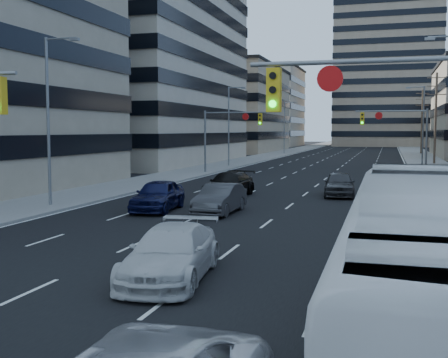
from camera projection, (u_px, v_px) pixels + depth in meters
road_surface at (358, 148)px, 132.35m from camera, size 18.00×300.00×0.02m
sidewalk_left at (310, 147)px, 135.58m from camera, size 5.00×300.00×0.15m
sidewalk_right at (410, 148)px, 129.11m from camera, size 5.00×300.00×0.15m
office_left_mid at (116, 53)px, 71.84m from camera, size 26.00×34.00×28.00m
office_left_far at (225, 110)px, 109.74m from camera, size 20.00×30.00×16.00m
apartment_tower at (388, 35)px, 147.26m from camera, size 26.00×26.00×58.00m
bg_block_left at (253, 108)px, 148.92m from camera, size 24.00×24.00×20.00m
signal_near_right at (413, 122)px, 13.29m from camera, size 6.59×0.33×6.00m
signal_far_left at (228, 128)px, 52.91m from camera, size 6.09×0.33×6.00m
signal_far_right at (399, 128)px, 48.58m from camera, size 6.09×0.33×6.00m
utility_pole_midblock at (436, 117)px, 67.26m from camera, size 2.20×0.28×11.00m
utility_pole_distant at (422, 121)px, 95.93m from camera, size 2.20×0.28×11.00m
streetlight_left_near at (51, 113)px, 29.70m from camera, size 2.03×0.22×9.00m
streetlight_left_mid at (230, 122)px, 63.15m from camera, size 2.03×0.22×9.00m
streetlight_left_far at (285, 125)px, 96.60m from camera, size 2.03×0.22×9.00m
streetlight_right_far at (422, 122)px, 62.11m from camera, size 2.03×0.22×9.00m
white_van at (171, 253)px, 15.54m from camera, size 2.63×5.28×1.47m
transit_bus at (441, 282)px, 9.04m from camera, size 2.97×12.28×3.41m
sedan_blue at (158, 195)px, 28.79m from camera, size 2.34×4.89×1.61m
sedan_grey_center at (220, 199)px, 27.84m from camera, size 1.66×4.55×1.49m
sedan_black_far at (229, 185)px, 34.88m from camera, size 2.46×5.42×1.54m
sedan_grey_right at (339, 184)px, 35.12m from camera, size 2.22×4.71×1.56m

